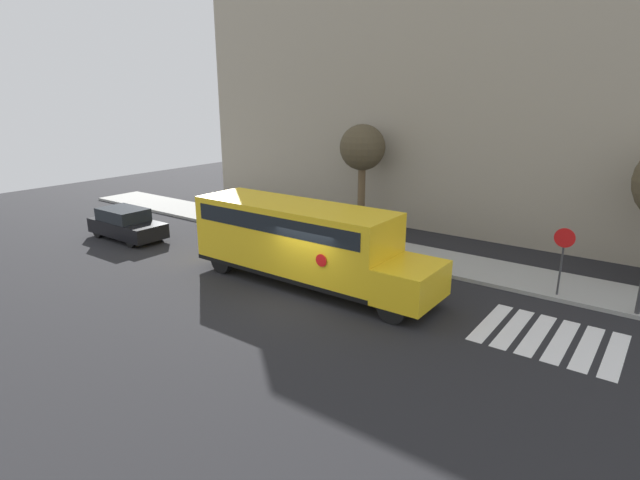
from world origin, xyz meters
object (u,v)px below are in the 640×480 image
object	(u,v)px
school_bus	(301,239)
tree_near_sidewalk	(362,149)
parked_car	(126,224)
stop_sign	(563,253)

from	to	relation	value
school_bus	tree_near_sidewalk	world-z (taller)	tree_near_sidewalk
parked_car	stop_sign	world-z (taller)	stop_sign
parked_car	stop_sign	size ratio (longest dim) A/B	1.65
stop_sign	parked_car	bearing A→B (deg)	-166.45
stop_sign	tree_near_sidewalk	world-z (taller)	tree_near_sidewalk
school_bus	stop_sign	size ratio (longest dim) A/B	3.83
school_bus	parked_car	world-z (taller)	school_bus
stop_sign	tree_near_sidewalk	xyz separation A→B (m)	(-10.83, 4.14, 2.52)
school_bus	parked_car	distance (m)	10.92
parked_car	tree_near_sidewalk	size ratio (longest dim) A/B	0.78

